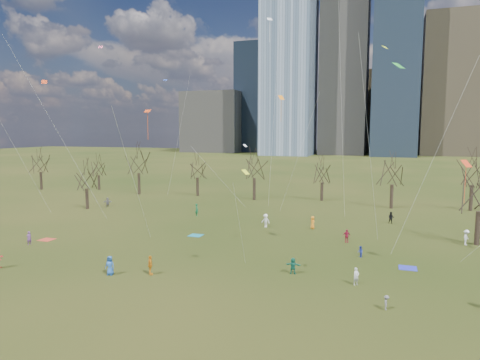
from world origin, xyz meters
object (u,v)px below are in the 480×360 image
(blanket_crimson, at_px, (47,240))
(blanket_teal, at_px, (196,235))
(person_1, at_px, (356,276))
(blanket_navy, at_px, (408,268))
(person_0, at_px, (110,265))
(person_4, at_px, (150,265))

(blanket_crimson, bearing_deg, blanket_teal, 26.08)
(blanket_teal, xyz_separation_m, person_1, (19.77, -10.94, 0.72))
(blanket_navy, xyz_separation_m, person_1, (-4.24, -6.09, 0.72))
(person_0, xyz_separation_m, person_4, (3.36, 1.23, 0.01))
(blanket_crimson, height_order, person_1, person_1)
(person_0, bearing_deg, person_1, 3.65)
(blanket_teal, xyz_separation_m, person_0, (-1.03, -15.59, 0.85))
(blanket_crimson, height_order, person_4, person_4)
(person_1, bearing_deg, blanket_navy, 12.84)
(blanket_teal, distance_m, person_1, 22.61)
(blanket_crimson, bearing_deg, blanket_navy, 4.06)
(blanket_teal, relative_size, person_4, 0.92)
(blanket_navy, bearing_deg, blanket_teal, 168.60)
(blanket_crimson, xyz_separation_m, person_0, (14.62, -7.93, 0.85))
(person_1, distance_m, person_4, 17.78)
(blanket_navy, bearing_deg, person_4, -156.30)
(person_0, bearing_deg, blanket_teal, 77.27)
(blanket_navy, bearing_deg, person_1, -124.82)
(person_1, bearing_deg, person_0, 150.28)
(blanket_navy, height_order, person_0, person_0)
(person_0, height_order, person_1, person_0)
(person_1, bearing_deg, blanket_teal, 108.71)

